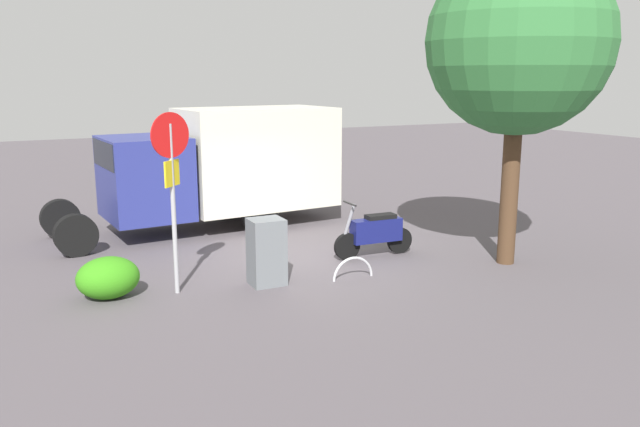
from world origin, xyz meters
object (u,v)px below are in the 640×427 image
at_px(motorcycle, 375,232).
at_px(utility_cabinet, 267,252).
at_px(box_truck_near, 222,163).
at_px(stop_sign, 172,175).
at_px(street_tree, 519,43).
at_px(bike_rack_hoop, 353,279).

bearing_deg(motorcycle, utility_cabinet, 17.23).
height_order(box_truck_near, motorcycle, box_truck_near).
relative_size(motorcycle, stop_sign, 0.58).
height_order(street_tree, utility_cabinet, street_tree).
bearing_deg(motorcycle, stop_sign, 8.81).
distance_m(street_tree, utility_cabinet, 6.18).
relative_size(motorcycle, street_tree, 0.30).
bearing_deg(box_truck_near, utility_cabinet, 76.84).
relative_size(utility_cabinet, bike_rack_hoop, 1.43).
relative_size(street_tree, bike_rack_hoop, 7.21).
relative_size(stop_sign, street_tree, 0.51).
distance_m(street_tree, bike_rack_hoop, 5.46).
bearing_deg(motorcycle, box_truck_near, -61.12).
height_order(motorcycle, utility_cabinet, utility_cabinet).
relative_size(box_truck_near, street_tree, 1.16).
distance_m(motorcycle, stop_sign, 4.62).
bearing_deg(box_truck_near, motorcycle, 111.93).
bearing_deg(street_tree, box_truck_near, -54.43).
bearing_deg(utility_cabinet, motorcycle, -165.94).
xyz_separation_m(utility_cabinet, bike_rack_hoop, (-1.56, 0.44, -0.61)).
relative_size(street_tree, utility_cabinet, 5.03).
bearing_deg(street_tree, motorcycle, -37.53).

